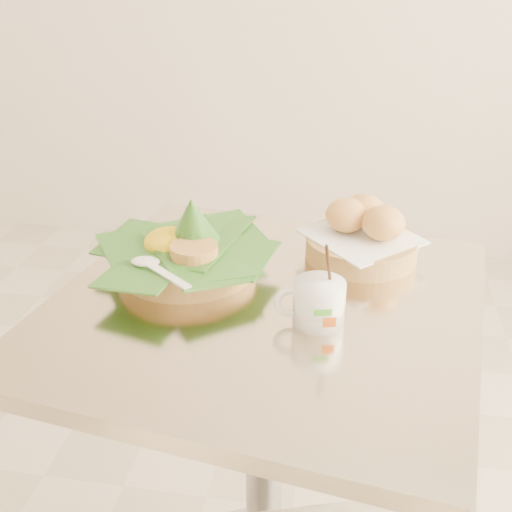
% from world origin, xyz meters
% --- Properties ---
extents(cafe_table, '(0.80, 0.80, 0.75)m').
position_xyz_m(cafe_table, '(0.19, -0.02, 0.53)').
color(cafe_table, gray).
rests_on(cafe_table, floor).
extents(rice_basket, '(0.32, 0.32, 0.16)m').
position_xyz_m(rice_basket, '(0.03, 0.07, 0.79)').
color(rice_basket, '#B08D4B').
rests_on(rice_basket, cafe_table).
extents(bread_basket, '(0.25, 0.25, 0.11)m').
position_xyz_m(bread_basket, '(0.34, 0.18, 0.79)').
color(bread_basket, '#B08D4B').
rests_on(bread_basket, cafe_table).
extents(coffee_mug, '(0.11, 0.09, 0.14)m').
position_xyz_m(coffee_mug, '(0.28, -0.07, 0.79)').
color(coffee_mug, white).
rests_on(coffee_mug, cafe_table).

